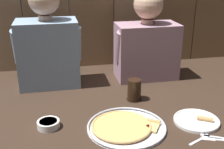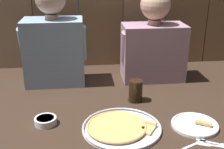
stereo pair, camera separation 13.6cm
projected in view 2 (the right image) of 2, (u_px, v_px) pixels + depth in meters
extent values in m
plane|color=#332319|center=(112.00, 115.00, 1.48)|extent=(3.20, 3.20, 0.00)
cylinder|color=silver|center=(122.00, 128.00, 1.35)|extent=(0.37, 0.37, 0.01)
torus|color=silver|center=(122.00, 127.00, 1.35)|extent=(0.37, 0.37, 0.01)
cylinder|color=#B23823|center=(117.00, 127.00, 1.35)|extent=(0.28, 0.28, 0.00)
cylinder|color=#EFC660|center=(117.00, 126.00, 1.35)|extent=(0.26, 0.26, 0.01)
torus|color=tan|center=(117.00, 126.00, 1.35)|extent=(0.28, 0.28, 0.01)
cube|color=#F4D170|center=(147.00, 129.00, 1.33)|extent=(0.10, 0.10, 0.01)
cylinder|color=tan|center=(150.00, 123.00, 1.37)|extent=(0.07, 0.05, 0.02)
cylinder|color=#A3281E|center=(144.00, 128.00, 1.32)|extent=(0.02, 0.02, 0.00)
cylinder|color=#A3281E|center=(143.00, 127.00, 1.33)|extent=(0.02, 0.02, 0.00)
cylinder|color=white|center=(195.00, 125.00, 1.37)|extent=(0.22, 0.22, 0.01)
torus|color=white|center=(195.00, 124.00, 1.37)|extent=(0.22, 0.22, 0.01)
cylinder|color=tan|center=(204.00, 123.00, 1.35)|extent=(0.07, 0.06, 0.02)
cylinder|color=black|center=(135.00, 100.00, 1.62)|extent=(0.09, 0.09, 0.01)
cylinder|color=black|center=(136.00, 90.00, 1.60)|extent=(0.08, 0.08, 0.12)
cylinder|color=white|center=(46.00, 121.00, 1.38)|extent=(0.11, 0.11, 0.03)
cylinder|color=#B23823|center=(45.00, 119.00, 1.38)|extent=(0.08, 0.08, 0.02)
cube|color=silver|center=(191.00, 146.00, 1.22)|extent=(0.09, 0.05, 0.01)
cube|color=silver|center=(202.00, 141.00, 1.25)|extent=(0.04, 0.03, 0.01)
cube|color=silver|center=(223.00, 147.00, 1.22)|extent=(0.09, 0.05, 0.01)
cube|color=silver|center=(203.00, 144.00, 1.24)|extent=(0.06, 0.04, 0.00)
cube|color=silver|center=(207.00, 142.00, 1.25)|extent=(0.09, 0.05, 0.01)
cube|color=#849EB7|center=(54.00, 52.00, 1.81)|extent=(0.36, 0.23, 0.41)
cylinder|color=#DBAD8E|center=(52.00, 17.00, 1.73)|extent=(0.08, 0.08, 0.03)
cylinder|color=#849EB7|center=(26.00, 45.00, 1.73)|extent=(0.08, 0.14, 0.24)
cylinder|color=#849EB7|center=(80.00, 43.00, 1.76)|extent=(0.08, 0.14, 0.24)
cube|color=gray|center=(153.00, 52.00, 1.88)|extent=(0.39, 0.22, 0.36)
cylinder|color=#DBAD8E|center=(155.00, 22.00, 1.80)|extent=(0.08, 0.08, 0.03)
sphere|color=#DBAD8E|center=(155.00, 5.00, 1.77)|extent=(0.19, 0.19, 0.19)
sphere|color=brown|center=(155.00, 2.00, 1.77)|extent=(0.17, 0.17, 0.17)
cylinder|color=gray|center=(127.00, 47.00, 1.80)|extent=(0.08, 0.13, 0.21)
cylinder|color=gray|center=(182.00, 45.00, 1.84)|extent=(0.08, 0.13, 0.21)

